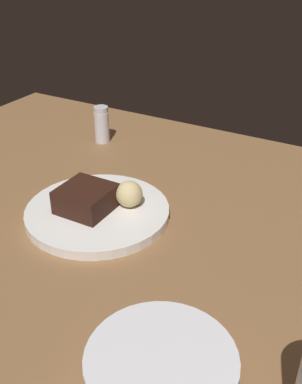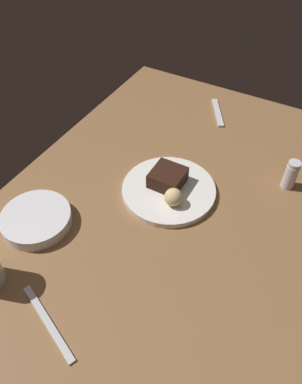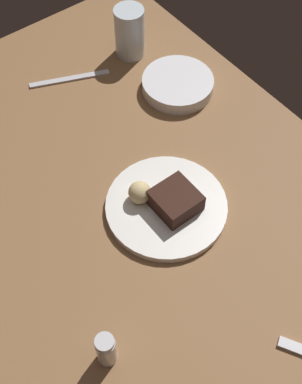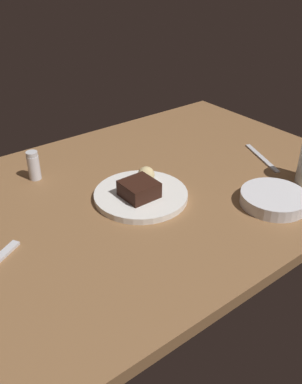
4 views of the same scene
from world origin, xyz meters
TOP-DOWN VIEW (x-y plane):
  - dining_table at (0.00, 0.00)cm, footprint 120.00×84.00cm
  - dessert_plate at (-5.48, -3.33)cm, footprint 24.03×24.03cm
  - chocolate_cake_slice at (-6.81, -4.43)cm, footprint 8.24×8.13cm
  - bread_roll at (-1.26, 0.47)cm, footprint 4.50×4.50cm
  - salt_shaker at (-22.63, 22.71)cm, footprint 3.31×3.31cm
  - side_bowl at (18.91, -25.98)cm, footprint 16.54×16.54cm

SIDE VIEW (x-z plane):
  - dining_table at x=0.00cm, z-range 0.00..3.00cm
  - dessert_plate at x=-5.48cm, z-range 3.00..4.62cm
  - side_bowl at x=18.91cm, z-range 3.00..6.11cm
  - chocolate_cake_slice at x=-6.81cm, z-range 4.62..8.65cm
  - bread_roll at x=-1.26cm, z-range 4.62..9.11cm
  - salt_shaker at x=-22.63cm, z-range 2.95..11.12cm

